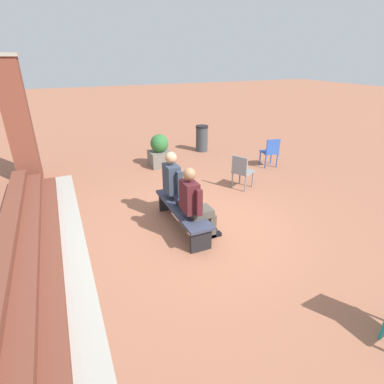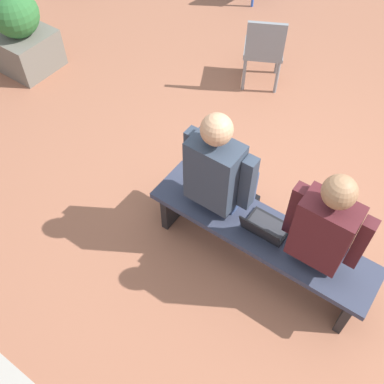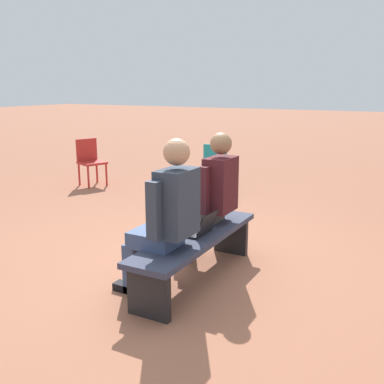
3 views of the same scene
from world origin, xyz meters
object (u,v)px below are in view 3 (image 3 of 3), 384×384
Objects in this scene: person_adult at (166,215)px; plastic_chair_far_left at (90,159)px; laptop at (199,229)px; plastic_chair_far_right at (217,165)px; bench at (197,244)px; person_student at (210,195)px.

plastic_chair_far_left is at bearing -131.51° from person_adult.
laptop is 0.38× the size of plastic_chair_far_left.
plastic_chair_far_right is (-3.70, -1.27, -0.25)m from person_adult.
plastic_chair_far_left is (-2.75, -3.65, 0.13)m from bench.
person_adult reaches higher than plastic_chair_far_right.
plastic_chair_far_right is at bearing 102.80° from plastic_chair_far_left.
person_student reaches higher than laptop.
person_adult is (0.42, -0.07, 0.38)m from bench.
plastic_chair_far_right reaches higher than laptop.
person_student is 0.84m from person_adult.
plastic_chair_far_right is (-3.28, -1.34, 0.13)m from bench.
person_adult is (0.84, -0.00, 0.01)m from person_student.
person_adult reaches higher than plastic_chair_far_left.
bench is 3.54m from plastic_chair_far_right.
person_student reaches higher than bench.
plastic_chair_far_left reaches higher than laptop.
laptop is 0.38× the size of plastic_chair_far_right.
plastic_chair_far_right is at bearing -156.00° from person_student.
person_student is at bearing 57.01° from plastic_chair_far_left.
plastic_chair_far_left is at bearing -77.20° from plastic_chair_far_right.
laptop is (0.40, 0.08, -0.22)m from person_student.
plastic_chair_far_left is at bearing -126.99° from bench.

